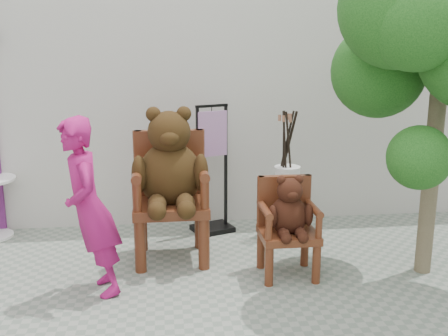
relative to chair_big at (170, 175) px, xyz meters
name	(u,v)px	position (x,y,z in m)	size (l,w,h in m)	color
ground_plane	(234,331)	(0.44, -1.49, -0.90)	(60.00, 60.00, 0.00)	gray
back_wall	(201,98)	(0.44, 1.61, 0.60)	(9.00, 1.00, 3.00)	beige
chair_big	(170,175)	(0.00, 0.00, 0.00)	(0.75, 0.84, 1.59)	#481F0F
chair_small	(288,217)	(1.10, -0.52, -0.31)	(0.54, 0.53, 1.00)	#481F0F
person	(90,208)	(-0.71, -0.71, -0.10)	(0.58, 0.38, 1.60)	#A41460
display_stand	(212,184)	(0.50, 0.76, -0.32)	(0.54, 0.48, 1.51)	black
stool_bucket	(287,181)	(1.35, 0.56, -0.26)	(0.32, 0.32, 1.45)	white
tree	(445,21)	(2.33, -0.82, 1.47)	(1.99, 1.78, 3.26)	brown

